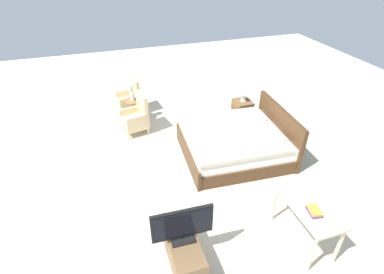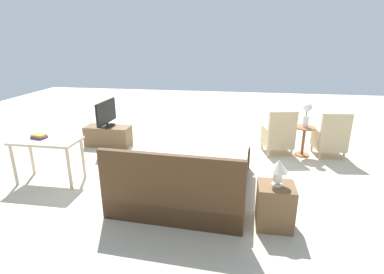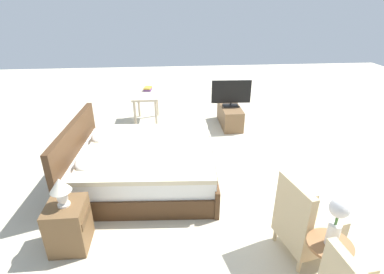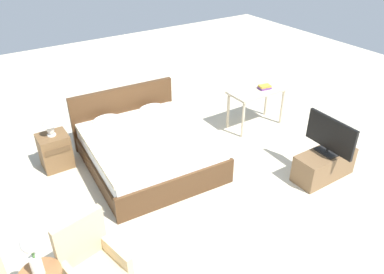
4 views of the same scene
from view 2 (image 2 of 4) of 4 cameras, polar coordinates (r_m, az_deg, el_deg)
ground_plane at (r=5.58m, az=0.59°, el=-5.27°), size 16.00×16.00×0.00m
bed at (r=4.56m, az=-0.86°, el=-6.83°), size 1.92×2.14×0.96m
armchair_by_window_left at (r=6.41m, az=24.87°, el=-0.28°), size 0.59×0.59×0.92m
armchair_by_window_right at (r=6.21m, az=16.14°, el=0.17°), size 0.64×0.64×0.92m
side_table at (r=6.28m, az=20.50°, el=-0.11°), size 0.40×0.40×0.59m
flower_vase at (r=6.15m, az=21.04°, el=4.43°), size 0.17×0.17×0.48m
nightstand at (r=3.90m, az=15.51°, el=-12.50°), size 0.44×0.41×0.56m
table_lamp at (r=3.68m, az=16.17°, el=-5.88°), size 0.22×0.22×0.33m
tv_stand at (r=6.74m, az=-15.65°, el=0.20°), size 0.96×0.40×0.43m
tv_flatscreen at (r=6.61m, az=-16.04°, el=4.36°), size 0.21×0.82×0.56m
vanity_desk at (r=5.26m, az=-25.95°, el=-1.53°), size 1.04×0.52×0.72m
book_stack at (r=5.33m, az=-27.13°, el=0.11°), size 0.23×0.18×0.07m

